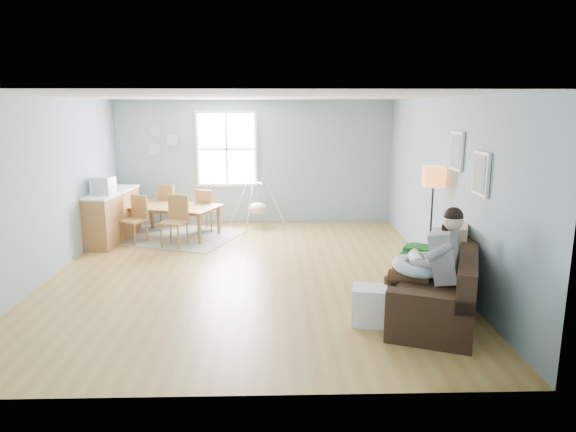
{
  "coord_description": "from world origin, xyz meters",
  "views": [
    {
      "loc": [
        0.42,
        -7.7,
        2.57
      ],
      "look_at": [
        0.62,
        -0.43,
        1.0
      ],
      "focal_mm": 32.0,
      "sensor_mm": 36.0,
      "label": 1
    }
  ],
  "objects_px": {
    "sofa": "(441,290)",
    "counter": "(113,216)",
    "dining_table": "(173,221)",
    "chair_se": "(176,217)",
    "chair_ne": "(207,208)",
    "chair_nw": "(169,203)",
    "chair_sw": "(136,216)",
    "storage_cube": "(369,305)",
    "father": "(430,261)",
    "floor_lamp": "(433,186)",
    "monitor": "(104,186)",
    "baby_swing": "(258,207)",
    "toddler": "(438,252)"
  },
  "relations": [
    {
      "from": "sofa",
      "to": "counter",
      "type": "distance_m",
      "value": 6.41
    },
    {
      "from": "dining_table",
      "to": "chair_se",
      "type": "xyz_separation_m",
      "value": [
        0.2,
        -0.71,
        0.23
      ]
    },
    {
      "from": "sofa",
      "to": "chair_ne",
      "type": "distance_m",
      "value": 5.65
    },
    {
      "from": "chair_nw",
      "to": "chair_sw",
      "type": "bearing_deg",
      "value": -109.89
    },
    {
      "from": "storage_cube",
      "to": "dining_table",
      "type": "xyz_separation_m",
      "value": [
        -3.15,
        4.3,
        0.08
      ]
    },
    {
      "from": "dining_table",
      "to": "chair_ne",
      "type": "height_order",
      "value": "chair_ne"
    },
    {
      "from": "sofa",
      "to": "dining_table",
      "type": "bearing_deg",
      "value": 135.58
    },
    {
      "from": "father",
      "to": "floor_lamp",
      "type": "xyz_separation_m",
      "value": [
        0.53,
        1.73,
        0.63
      ]
    },
    {
      "from": "father",
      "to": "storage_cube",
      "type": "relative_size",
      "value": 3.05
    },
    {
      "from": "floor_lamp",
      "to": "dining_table",
      "type": "relative_size",
      "value": 0.96
    },
    {
      "from": "sofa",
      "to": "father",
      "type": "xyz_separation_m",
      "value": [
        -0.24,
        -0.24,
        0.45
      ]
    },
    {
      "from": "monitor",
      "to": "baby_swing",
      "type": "distance_m",
      "value": 3.17
    },
    {
      "from": "sofa",
      "to": "chair_nw",
      "type": "distance_m",
      "value": 6.42
    },
    {
      "from": "chair_sw",
      "to": "chair_se",
      "type": "bearing_deg",
      "value": -20.23
    },
    {
      "from": "sofa",
      "to": "dining_table",
      "type": "xyz_separation_m",
      "value": [
        -4.11,
        4.03,
        -0.0
      ]
    },
    {
      "from": "baby_swing",
      "to": "chair_ne",
      "type": "bearing_deg",
      "value": -163.44
    },
    {
      "from": "sofa",
      "to": "chair_sw",
      "type": "bearing_deg",
      "value": 142.6
    },
    {
      "from": "chair_se",
      "to": "monitor",
      "type": "bearing_deg",
      "value": 175.95
    },
    {
      "from": "father",
      "to": "monitor",
      "type": "xyz_separation_m",
      "value": [
        -4.99,
        3.64,
        0.37
      ]
    },
    {
      "from": "father",
      "to": "chair_ne",
      "type": "xyz_separation_m",
      "value": [
        -3.25,
        4.68,
        -0.26
      ]
    },
    {
      "from": "father",
      "to": "counter",
      "type": "height_order",
      "value": "father"
    },
    {
      "from": "toddler",
      "to": "dining_table",
      "type": "bearing_deg",
      "value": 137.17
    },
    {
      "from": "baby_swing",
      "to": "chair_sw",
      "type": "bearing_deg",
      "value": -153.49
    },
    {
      "from": "chair_ne",
      "to": "chair_se",
      "type": "bearing_deg",
      "value": -110.51
    },
    {
      "from": "chair_ne",
      "to": "sofa",
      "type": "bearing_deg",
      "value": -51.82
    },
    {
      "from": "sofa",
      "to": "floor_lamp",
      "type": "bearing_deg",
      "value": 78.93
    },
    {
      "from": "toddler",
      "to": "floor_lamp",
      "type": "relative_size",
      "value": 0.53
    },
    {
      "from": "chair_sw",
      "to": "baby_swing",
      "type": "relative_size",
      "value": 0.7
    },
    {
      "from": "counter",
      "to": "monitor",
      "type": "distance_m",
      "value": 0.72
    },
    {
      "from": "chair_ne",
      "to": "monitor",
      "type": "bearing_deg",
      "value": -149.26
    },
    {
      "from": "toddler",
      "to": "counter",
      "type": "bearing_deg",
      "value": 145.97
    },
    {
      "from": "sofa",
      "to": "toddler",
      "type": "distance_m",
      "value": 0.49
    },
    {
      "from": "sofa",
      "to": "baby_swing",
      "type": "relative_size",
      "value": 1.83
    },
    {
      "from": "chair_sw",
      "to": "chair_se",
      "type": "distance_m",
      "value": 0.87
    },
    {
      "from": "monitor",
      "to": "baby_swing",
      "type": "bearing_deg",
      "value": 25.77
    },
    {
      "from": "chair_nw",
      "to": "baby_swing",
      "type": "height_order",
      "value": "baby_swing"
    },
    {
      "from": "floor_lamp",
      "to": "chair_ne",
      "type": "relative_size",
      "value": 1.89
    },
    {
      "from": "toddler",
      "to": "chair_sw",
      "type": "height_order",
      "value": "toddler"
    },
    {
      "from": "storage_cube",
      "to": "father",
      "type": "bearing_deg",
      "value": 2.99
    },
    {
      "from": "chair_nw",
      "to": "monitor",
      "type": "distance_m",
      "value": 1.73
    },
    {
      "from": "storage_cube",
      "to": "monitor",
      "type": "relative_size",
      "value": 1.2
    },
    {
      "from": "sofa",
      "to": "floor_lamp",
      "type": "distance_m",
      "value": 1.87
    },
    {
      "from": "storage_cube",
      "to": "chair_se",
      "type": "xyz_separation_m",
      "value": [
        -2.95,
        3.59,
        0.32
      ]
    },
    {
      "from": "toddler",
      "to": "baby_swing",
      "type": "height_order",
      "value": "toddler"
    },
    {
      "from": "toddler",
      "to": "chair_se",
      "type": "bearing_deg",
      "value": 141.64
    },
    {
      "from": "chair_ne",
      "to": "monitor",
      "type": "relative_size",
      "value": 2.28
    },
    {
      "from": "chair_nw",
      "to": "chair_ne",
      "type": "xyz_separation_m",
      "value": [
        0.82,
        -0.31,
        -0.03
      ]
    },
    {
      "from": "toddler",
      "to": "chair_nw",
      "type": "relative_size",
      "value": 0.94
    },
    {
      "from": "dining_table",
      "to": "counter",
      "type": "distance_m",
      "value": 1.15
    },
    {
      "from": "father",
      "to": "toddler",
      "type": "bearing_deg",
      "value": 62.22
    }
  ]
}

